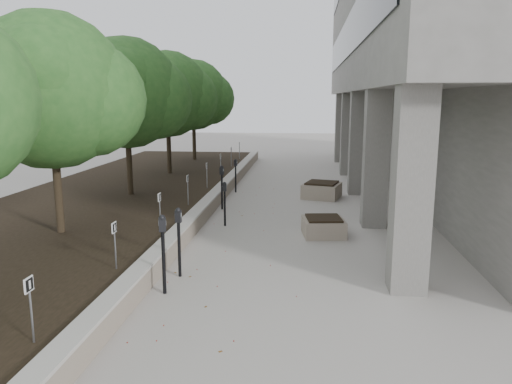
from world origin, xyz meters
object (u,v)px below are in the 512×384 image
at_px(crabapple_tree_2, 53,124).
at_px(parking_meter_1, 179,242).
at_px(parking_meter_5, 236,176).
at_px(planter_back, 322,190).
at_px(planter_front, 323,226).
at_px(crabapple_tree_4, 168,112).
at_px(crabapple_tree_5, 193,110).
at_px(parking_meter_2, 163,255).
at_px(parking_meter_3, 225,204).
at_px(parking_meter_4, 222,187).
at_px(crabapple_tree_3, 127,117).

height_order(crabapple_tree_2, parking_meter_1, crabapple_tree_2).
height_order(parking_meter_5, planter_back, parking_meter_5).
xyz_separation_m(parking_meter_1, planter_front, (3.15, 3.52, -0.49)).
xyz_separation_m(parking_meter_1, planter_back, (3.25, 8.78, -0.45)).
relative_size(crabapple_tree_4, planter_back, 4.14).
relative_size(crabapple_tree_5, parking_meter_2, 3.44).
distance_m(parking_meter_3, parking_meter_4, 2.23).
relative_size(parking_meter_3, parking_meter_5, 0.98).
height_order(parking_meter_1, parking_meter_3, parking_meter_1).
distance_m(crabapple_tree_5, parking_meter_4, 11.09).
relative_size(parking_meter_1, parking_meter_5, 1.11).
xyz_separation_m(crabapple_tree_3, crabapple_tree_5, (0.00, 10.00, 0.00)).
bearing_deg(planter_front, crabapple_tree_4, 129.14).
bearing_deg(crabapple_tree_3, parking_meter_2, -65.61).
height_order(crabapple_tree_5, planter_front, crabapple_tree_5).
distance_m(crabapple_tree_3, parking_meter_2, 8.75).
distance_m(parking_meter_1, planter_back, 9.37).
relative_size(crabapple_tree_4, parking_meter_3, 4.07).
height_order(crabapple_tree_5, parking_meter_1, crabapple_tree_5).
bearing_deg(crabapple_tree_4, crabapple_tree_2, -90.00).
height_order(parking_meter_3, planter_front, parking_meter_3).
xyz_separation_m(parking_meter_4, planter_front, (3.35, -2.91, -0.50)).
height_order(crabapple_tree_5, parking_meter_3, crabapple_tree_5).
xyz_separation_m(crabapple_tree_2, parking_meter_3, (3.80, 2.50, -2.45)).
bearing_deg(planter_front, parking_meter_4, 139.05).
distance_m(crabapple_tree_5, planter_back, 10.84).
xyz_separation_m(crabapple_tree_4, parking_meter_2, (3.48, -12.68, -2.33)).
distance_m(crabapple_tree_2, planter_back, 10.17).
relative_size(crabapple_tree_2, crabapple_tree_3, 1.00).
relative_size(crabapple_tree_5, planter_back, 4.14).
bearing_deg(crabapple_tree_3, parking_meter_4, -5.36).
relative_size(crabapple_tree_5, parking_meter_3, 4.07).
bearing_deg(crabapple_tree_4, crabapple_tree_5, 90.00).
bearing_deg(crabapple_tree_3, crabapple_tree_5, 90.00).
bearing_deg(crabapple_tree_2, parking_meter_2, -37.61).
height_order(crabapple_tree_2, parking_meter_3, crabapple_tree_2).
relative_size(crabapple_tree_5, parking_meter_1, 3.61).
distance_m(parking_meter_3, planter_front, 3.01).
distance_m(parking_meter_3, parking_meter_5, 5.27).
height_order(crabapple_tree_4, planter_back, crabapple_tree_4).
bearing_deg(crabapple_tree_3, parking_meter_3, -33.28).
relative_size(crabapple_tree_5, parking_meter_5, 4.00).
xyz_separation_m(parking_meter_1, parking_meter_2, (-0.06, -0.94, 0.04)).
bearing_deg(crabapple_tree_4, parking_meter_2, -74.64).
relative_size(crabapple_tree_4, parking_meter_4, 3.59).
height_order(crabapple_tree_4, planter_front, crabapple_tree_4).
distance_m(parking_meter_2, parking_meter_3, 5.20).
xyz_separation_m(crabapple_tree_4, parking_meter_1, (3.54, -11.75, -2.37)).
distance_m(crabapple_tree_2, parking_meter_5, 8.80).
xyz_separation_m(parking_meter_2, parking_meter_3, (0.32, 5.19, -0.12)).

